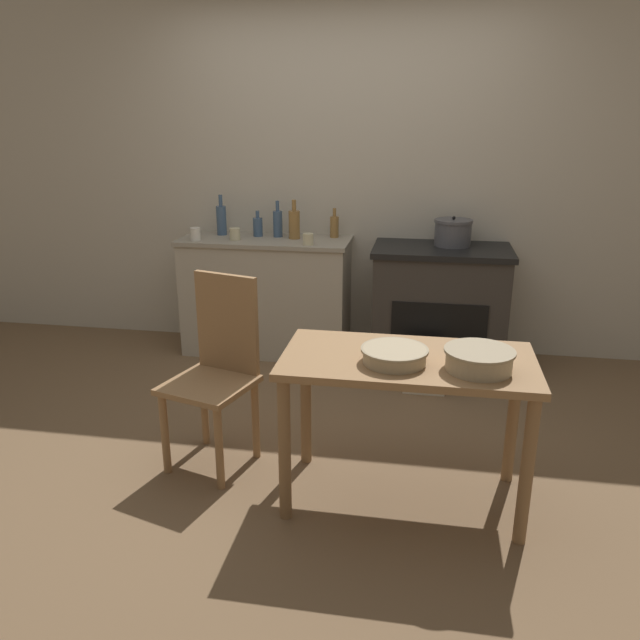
{
  "coord_description": "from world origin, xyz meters",
  "views": [
    {
      "loc": [
        0.61,
        -3.1,
        1.75
      ],
      "look_at": [
        0.0,
        0.4,
        0.57
      ],
      "focal_mm": 35.0,
      "sensor_mm": 36.0,
      "label": 1
    }
  ],
  "objects_px": {
    "stock_pot": "(453,233)",
    "cup_mid_right": "(195,234)",
    "bottle_center_left": "(334,226)",
    "bottle_center": "(221,219)",
    "bottle_mid_left": "(294,224)",
    "cup_right": "(308,239)",
    "stove": "(439,306)",
    "work_table": "(407,381)",
    "bottle_left": "(258,226)",
    "mixing_bowl_small": "(394,354)",
    "bottle_far_left": "(278,223)",
    "cup_center_right": "(235,234)",
    "chair": "(217,367)",
    "mixing_bowl_large": "(479,359)",
    "flour_sack": "(425,367)"
  },
  "relations": [
    {
      "from": "stove",
      "to": "bottle_mid_left",
      "type": "distance_m",
      "value": 1.21
    },
    {
      "from": "bottle_far_left",
      "to": "cup_right",
      "type": "relative_size",
      "value": 3.32
    },
    {
      "from": "bottle_center",
      "to": "stock_pot",
      "type": "bearing_deg",
      "value": -1.65
    },
    {
      "from": "bottle_far_left",
      "to": "work_table",
      "type": "bearing_deg",
      "value": -61.01
    },
    {
      "from": "work_table",
      "to": "cup_center_right",
      "type": "bearing_deg",
      "value": 127.62
    },
    {
      "from": "bottle_left",
      "to": "bottle_mid_left",
      "type": "relative_size",
      "value": 0.67
    },
    {
      "from": "bottle_center",
      "to": "cup_center_right",
      "type": "relative_size",
      "value": 3.52
    },
    {
      "from": "stock_pot",
      "to": "cup_mid_right",
      "type": "xyz_separation_m",
      "value": [
        -1.83,
        -0.19,
        -0.03
      ]
    },
    {
      "from": "stock_pot",
      "to": "bottle_center",
      "type": "height_order",
      "value": "bottle_center"
    },
    {
      "from": "bottle_mid_left",
      "to": "bottle_center_left",
      "type": "bearing_deg",
      "value": 19.02
    },
    {
      "from": "mixing_bowl_large",
      "to": "cup_mid_right",
      "type": "height_order",
      "value": "cup_mid_right"
    },
    {
      "from": "mixing_bowl_large",
      "to": "bottle_far_left",
      "type": "xyz_separation_m",
      "value": [
        -1.34,
        1.98,
        0.21
      ]
    },
    {
      "from": "stove",
      "to": "stock_pot",
      "type": "bearing_deg",
      "value": 47.06
    },
    {
      "from": "chair",
      "to": "cup_mid_right",
      "type": "relative_size",
      "value": 10.92
    },
    {
      "from": "bottle_center_left",
      "to": "bottle_center",
      "type": "height_order",
      "value": "bottle_center"
    },
    {
      "from": "stock_pot",
      "to": "bottle_far_left",
      "type": "distance_m",
      "value": 1.27
    },
    {
      "from": "stock_pot",
      "to": "bottle_center_left",
      "type": "distance_m",
      "value": 0.86
    },
    {
      "from": "bottle_center_left",
      "to": "bottle_center",
      "type": "distance_m",
      "value": 0.86
    },
    {
      "from": "stove",
      "to": "stock_pot",
      "type": "relative_size",
      "value": 3.6
    },
    {
      "from": "bottle_center_left",
      "to": "cup_right",
      "type": "distance_m",
      "value": 0.34
    },
    {
      "from": "work_table",
      "to": "bottle_far_left",
      "type": "relative_size",
      "value": 4.21
    },
    {
      "from": "work_table",
      "to": "stock_pot",
      "type": "xyz_separation_m",
      "value": [
        0.23,
        1.84,
        0.35
      ]
    },
    {
      "from": "stock_pot",
      "to": "cup_center_right",
      "type": "height_order",
      "value": "stock_pot"
    },
    {
      "from": "cup_right",
      "to": "bottle_left",
      "type": "bearing_deg",
      "value": 149.43
    },
    {
      "from": "bottle_center",
      "to": "bottle_left",
      "type": "bearing_deg",
      "value": -2.24
    },
    {
      "from": "bottle_center_left",
      "to": "chair",
      "type": "bearing_deg",
      "value": -101.09
    },
    {
      "from": "stock_pot",
      "to": "bottle_mid_left",
      "type": "xyz_separation_m",
      "value": [
        -1.14,
        -0.01,
        0.03
      ]
    },
    {
      "from": "stock_pot",
      "to": "bottle_center",
      "type": "xyz_separation_m",
      "value": [
        -1.71,
        0.05,
        0.04
      ]
    },
    {
      "from": "mixing_bowl_small",
      "to": "bottle_center",
      "type": "xyz_separation_m",
      "value": [
        -1.42,
        1.96,
        0.23
      ]
    },
    {
      "from": "mixing_bowl_small",
      "to": "cup_mid_right",
      "type": "height_order",
      "value": "cup_mid_right"
    },
    {
      "from": "bottle_far_left",
      "to": "mixing_bowl_large",
      "type": "bearing_deg",
      "value": -55.85
    },
    {
      "from": "stove",
      "to": "bottle_center_left",
      "type": "bearing_deg",
      "value": 168.34
    },
    {
      "from": "bottle_far_left",
      "to": "bottle_left",
      "type": "xyz_separation_m",
      "value": [
        -0.15,
        -0.0,
        -0.03
      ]
    },
    {
      "from": "stock_pot",
      "to": "cup_mid_right",
      "type": "distance_m",
      "value": 1.84
    },
    {
      "from": "stove",
      "to": "work_table",
      "type": "xyz_separation_m",
      "value": [
        -0.16,
        -1.77,
        0.17
      ]
    },
    {
      "from": "bottle_left",
      "to": "bottle_mid_left",
      "type": "bearing_deg",
      "value": -8.62
    },
    {
      "from": "bottle_far_left",
      "to": "bottle_mid_left",
      "type": "relative_size",
      "value": 0.94
    },
    {
      "from": "cup_mid_right",
      "to": "bottle_far_left",
      "type": "bearing_deg",
      "value": 22.4
    },
    {
      "from": "chair",
      "to": "stock_pot",
      "type": "xyz_separation_m",
      "value": [
        1.2,
        1.64,
        0.43
      ]
    },
    {
      "from": "bottle_far_left",
      "to": "cup_mid_right",
      "type": "xyz_separation_m",
      "value": [
        -0.56,
        -0.23,
        -0.06
      ]
    },
    {
      "from": "stock_pot",
      "to": "bottle_center_left",
      "type": "bearing_deg",
      "value": 173.88
    },
    {
      "from": "stock_pot",
      "to": "bottle_mid_left",
      "type": "height_order",
      "value": "bottle_mid_left"
    },
    {
      "from": "bottle_center",
      "to": "cup_right",
      "type": "relative_size",
      "value": 3.73
    },
    {
      "from": "work_table",
      "to": "bottle_center_left",
      "type": "xyz_separation_m",
      "value": [
        -0.63,
        1.93,
        0.35
      ]
    },
    {
      "from": "bottle_mid_left",
      "to": "cup_right",
      "type": "relative_size",
      "value": 3.53
    },
    {
      "from": "stove",
      "to": "cup_right",
      "type": "relative_size",
      "value": 11.94
    },
    {
      "from": "stock_pot",
      "to": "flour_sack",
      "type": "bearing_deg",
      "value": -104.15
    },
    {
      "from": "stove",
      "to": "cup_mid_right",
      "type": "relative_size",
      "value": 10.64
    },
    {
      "from": "cup_center_right",
      "to": "cup_mid_right",
      "type": "height_order",
      "value": "cup_mid_right"
    },
    {
      "from": "mixing_bowl_small",
      "to": "bottle_center",
      "type": "bearing_deg",
      "value": 125.92
    }
  ]
}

